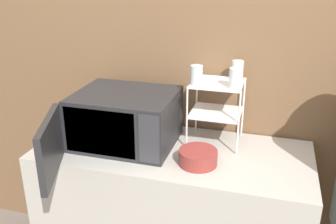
# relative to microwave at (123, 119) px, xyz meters

# --- Properties ---
(wall_back) EXTENTS (8.00, 0.06, 2.60)m
(wall_back) POSITION_rel_microwave_xyz_m (0.28, 0.36, 0.23)
(wall_back) COLOR brown
(wall_back) RESTS_ON ground_plane
(counter) EXTENTS (1.46, 0.63, 0.92)m
(counter) POSITION_rel_microwave_xyz_m (0.28, 0.00, -0.60)
(counter) COLOR #B7B2A8
(counter) RESTS_ON ground_plane
(microwave) EXTENTS (0.56, 0.83, 0.29)m
(microwave) POSITION_rel_microwave_xyz_m (0.00, 0.00, 0.00)
(microwave) COLOR #262628
(microwave) RESTS_ON counter
(dish_rack) EXTENTS (0.28, 0.25, 0.35)m
(dish_rack) POSITION_rel_microwave_xyz_m (0.48, 0.17, 0.11)
(dish_rack) COLOR white
(dish_rack) RESTS_ON counter
(glass_front_left) EXTENTS (0.06, 0.06, 0.10)m
(glass_front_left) POSITION_rel_microwave_xyz_m (0.38, 0.09, 0.25)
(glass_front_left) COLOR silver
(glass_front_left) RESTS_ON dish_rack
(glass_back_right) EXTENTS (0.06, 0.06, 0.10)m
(glass_back_right) POSITION_rel_microwave_xyz_m (0.57, 0.24, 0.25)
(glass_back_right) COLOR silver
(glass_back_right) RESTS_ON dish_rack
(glass_front_right) EXTENTS (0.06, 0.06, 0.10)m
(glass_front_right) POSITION_rel_microwave_xyz_m (0.58, 0.09, 0.25)
(glass_front_right) COLOR silver
(glass_front_right) RESTS_ON dish_rack
(bowl) EXTENTS (0.19, 0.19, 0.08)m
(bowl) POSITION_rel_microwave_xyz_m (0.44, -0.11, -0.11)
(bowl) COLOR maroon
(bowl) RESTS_ON counter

